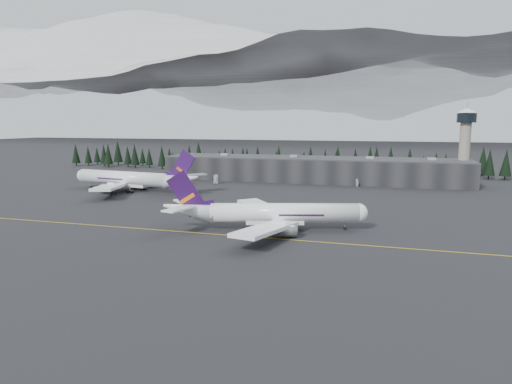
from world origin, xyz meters
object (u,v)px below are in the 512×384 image
(jet_parked, at_px, (134,179))
(gse_vehicle_b, at_px, (357,185))
(terminal, at_px, (312,169))
(jet_main, at_px, (266,213))
(control_tower, at_px, (465,138))
(gse_vehicle_a, at_px, (216,183))

(jet_parked, xyz_separation_m, gse_vehicle_b, (96.14, 45.55, -4.97))
(terminal, relative_size, jet_main, 2.74)
(jet_main, bearing_deg, control_tower, 44.30)
(jet_parked, relative_size, gse_vehicle_a, 13.59)
(jet_main, distance_m, jet_parked, 95.68)
(control_tower, xyz_separation_m, gse_vehicle_b, (-49.72, -19.53, -22.76))
(terminal, xyz_separation_m, control_tower, (75.00, 3.00, 17.11))
(jet_main, distance_m, gse_vehicle_b, 102.91)
(jet_main, height_order, gse_vehicle_a, jet_main)
(jet_main, bearing_deg, jet_parked, 128.14)
(jet_parked, bearing_deg, gse_vehicle_b, -146.89)
(control_tower, height_order, gse_vehicle_b, control_tower)
(control_tower, xyz_separation_m, jet_main, (-68.02, -120.71, -18.46))
(terminal, distance_m, gse_vehicle_a, 52.84)
(gse_vehicle_b, bearing_deg, terminal, -154.26)
(control_tower, xyz_separation_m, jet_parked, (-145.86, -65.08, -17.79))
(terminal, bearing_deg, gse_vehicle_b, -33.19)
(terminal, bearing_deg, gse_vehicle_a, -148.44)
(gse_vehicle_a, distance_m, gse_vehicle_b, 70.91)
(terminal, xyz_separation_m, jet_parked, (-70.86, -62.08, -0.69))
(control_tower, distance_m, jet_parked, 160.71)
(jet_parked, xyz_separation_m, gse_vehicle_a, (26.08, 34.58, -4.92))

